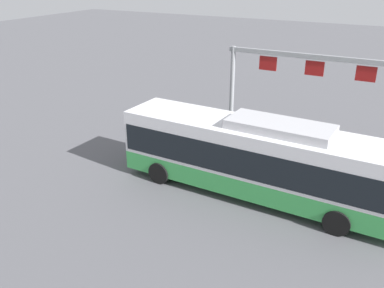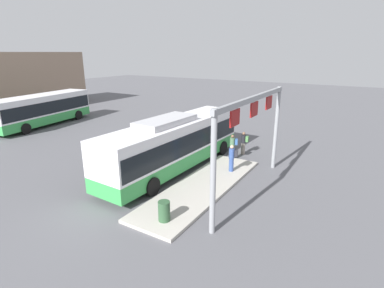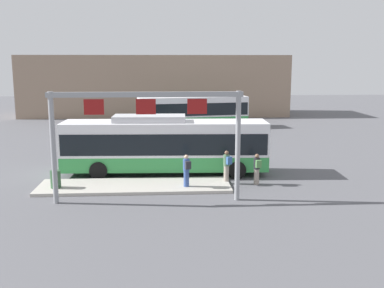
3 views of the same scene
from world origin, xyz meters
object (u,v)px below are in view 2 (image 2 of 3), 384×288
object	(u,v)px
person_waiting_mid	(232,157)
person_waiting_near	(244,142)
person_boarding	(233,146)
bus_background_left	(42,108)
bus_main	(175,141)
trash_bin	(164,211)

from	to	relation	value
person_waiting_mid	person_waiting_near	bearing A→B (deg)	-95.76
person_boarding	bus_background_left	bearing A→B (deg)	-23.34
bus_main	trash_bin	world-z (taller)	bus_main
person_waiting_near	person_waiting_mid	size ratio (longest dim) A/B	1.00
bus_background_left	person_waiting_near	distance (m)	20.91
person_boarding	trash_bin	distance (m)	8.94
bus_main	bus_background_left	world-z (taller)	bus_main
person_waiting_near	trash_bin	xyz separation A→B (m)	(-10.50, -0.57, -0.28)
person_boarding	person_waiting_near	xyz separation A→B (m)	(1.60, -0.18, -0.16)
bus_main	trash_bin	distance (m)	6.56
person_waiting_near	trash_bin	distance (m)	10.52
person_waiting_mid	trash_bin	size ratio (longest dim) A/B	1.86
bus_background_left	person_waiting_mid	world-z (taller)	bus_background_left
person_boarding	person_waiting_mid	size ratio (longest dim) A/B	1.00
person_waiting_near	trash_bin	bearing A→B (deg)	84.89
bus_main	person_waiting_near	world-z (taller)	bus_main
person_waiting_mid	trash_bin	xyz separation A→B (m)	(-6.69, 0.19, -0.44)
bus_background_left	person_boarding	bearing A→B (deg)	-97.54
person_waiting_near	bus_background_left	bearing A→B (deg)	-2.33
person_waiting_near	bus_main	bearing A→B (deg)	53.48
bus_background_left	person_waiting_mid	distance (m)	21.62
bus_background_left	person_boarding	world-z (taller)	bus_background_left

